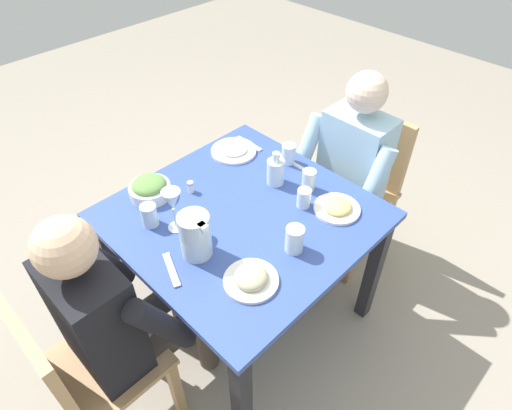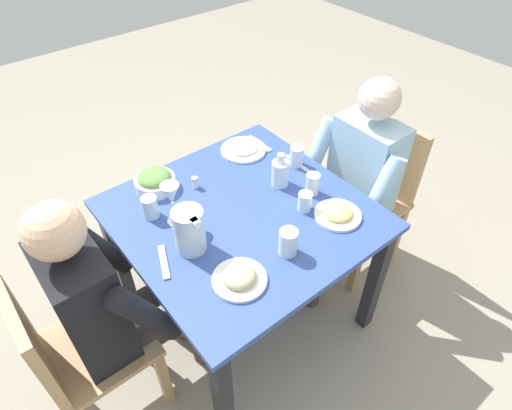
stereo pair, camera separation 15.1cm
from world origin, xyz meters
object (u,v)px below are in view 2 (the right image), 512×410
diner_near (351,183)px  dining_table (243,230)px  water_glass_by_pitcher (305,202)px  water_glass_near_right (288,242)px  salt_shaker (195,182)px  water_pitcher (189,230)px  water_glass_near_left (150,207)px  chair_near (372,189)px  oil_carafe (280,174)px  diner_far (114,300)px  plate_beans (239,277)px  chair_far (72,351)px  plate_fries (338,214)px  salad_bowl (155,181)px  water_glass_far_left (297,156)px  plate_yoghurt (243,149)px  wine_glass (171,196)px  water_glass_far_right (313,184)px

diner_near → dining_table: bearing=81.9°
diner_near → water_glass_by_pitcher: 0.42m
water_glass_near_right → salt_shaker: bearing=6.3°
water_pitcher → water_glass_near_left: size_ratio=1.93×
water_glass_by_pitcher → salt_shaker: water_glass_by_pitcher is taller
dining_table → chair_near: size_ratio=1.15×
water_glass_near_left → chair_near: bearing=-105.4°
dining_table → water_pitcher: 0.34m
water_glass_by_pitcher → oil_carafe: bearing=-9.0°
diner_far → plate_beans: (-0.29, -0.38, 0.12)m
chair_far → plate_fries: bearing=-104.1°
dining_table → chair_far: bearing=89.5°
salad_bowl → water_glass_near_right: bearing=-162.9°
water_glass_by_pitcher → water_glass_far_left: size_ratio=0.88×
water_pitcher → salad_bowl: size_ratio=1.04×
salad_bowl → water_glass_by_pitcher: salad_bowl is taller
water_pitcher → water_glass_far_left: bearing=-78.6°
salt_shaker → chair_far: bearing=109.1°
chair_far → water_glass_near_right: size_ratio=7.69×
diner_near → water_glass_near_right: bearing=108.3°
water_pitcher → oil_carafe: (0.08, -0.53, -0.04)m
plate_beans → oil_carafe: 0.58m
oil_carafe → water_glass_near_right: bearing=142.6°
water_glass_near_right → water_glass_near_left: (0.51, 0.31, -0.01)m
chair_far → oil_carafe: bearing=-88.1°
water_pitcher → plate_yoghurt: (0.39, -0.55, -0.08)m
wine_glass → plate_yoghurt: bearing=-67.2°
dining_table → water_glass_far_right: size_ratio=9.81×
plate_fries → water_glass_far_right: water_glass_far_right is taller
chair_near → water_pitcher: 1.14m
chair_near → diner_far: (0.09, 1.42, 0.15)m
water_glass_far_left → wine_glass: bearing=87.7°
salad_bowl → oil_carafe: size_ratio=1.11×
water_glass_near_right → water_glass_far_left: size_ratio=1.15×
water_pitcher → water_glass_near_right: bearing=-133.0°
dining_table → oil_carafe: 0.30m
wine_glass → salt_shaker: 0.26m
salad_bowl → water_glass_near_left: (-0.15, 0.10, 0.01)m
water_glass_far_right → water_glass_near_left: 0.70m
plate_yoghurt → water_glass_near_right: (-0.64, 0.28, 0.04)m
dining_table → diner_far: (0.01, 0.61, 0.01)m
diner_near → diner_far: size_ratio=1.00×
water_glass_by_pitcher → chair_far: bearing=81.3°
oil_carafe → salt_shaker: (0.22, 0.31, -0.03)m
chair_far → salad_bowl: bearing=-59.0°
chair_near → water_pitcher: (0.05, 1.09, 0.34)m
diner_far → salad_bowl: size_ratio=6.37×
chair_far → plate_beans: chair_far is taller
plate_yoghurt → water_glass_far_left: size_ratio=2.32×
water_pitcher → oil_carafe: water_pitcher is taller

